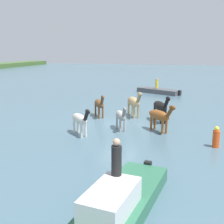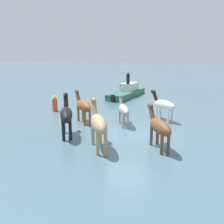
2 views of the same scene
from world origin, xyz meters
The scene contains 12 objects.
ground_plane centered at (0.00, 0.00, 0.00)m, with size 158.88×158.88×0.00m, color #476675.
horse_rear_stallion centered at (-1.43, -0.46, 0.92)m, with size 2.07×1.27×1.68m.
horse_gray_outer centered at (2.36, -0.53, 1.14)m, with size 2.49×1.74×2.08m.
horse_chestnut_trailing centered at (1.57, 1.97, 1.01)m, with size 2.20×1.56×1.84m.
horse_pinto_flank centered at (-3.20, 1.61, 0.98)m, with size 1.83×1.90×1.78m.
horse_lead centered at (-1.20, -2.88, 1.03)m, with size 1.97×1.96×1.87m.
horse_dun_straggler centered at (1.28, -2.66, 1.11)m, with size 2.48×1.59×2.02m.
boat_motor_center centered at (-10.82, -2.70, 0.33)m, with size 6.14×2.42×1.38m.
boat_skiff_near centered at (14.85, -1.03, 0.18)m, with size 3.77×5.40×0.76m.
person_boatman_standing centered at (-10.48, -2.55, 1.77)m, with size 0.32×0.32×1.19m.
person_helmsman_aft centered at (14.75, -0.78, 1.16)m, with size 0.32×0.32×1.19m.
buoy_channel_marker centered at (-3.27, -6.06, 0.51)m, with size 0.36×0.36×1.14m.
Camera 1 is at (-18.37, -4.61, 5.04)m, focal length 45.31 mm.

